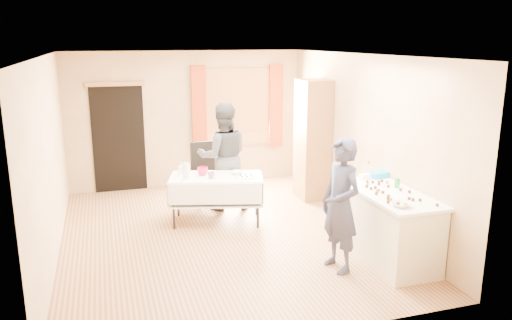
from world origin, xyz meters
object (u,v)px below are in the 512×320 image
object	(u,v)px
cabinet	(313,140)
counter	(388,226)
girl	(341,205)
party_table	(216,195)
woman	(223,157)
chair	(207,186)

from	to	relation	value
cabinet	counter	distance (m)	2.78
cabinet	girl	distance (m)	2.93
party_table	woman	size ratio (longest dim) A/B	0.87
chair	woman	size ratio (longest dim) A/B	0.60
girl	counter	bearing A→B (deg)	84.79
chair	girl	world-z (taller)	girl
girl	woman	world-z (taller)	woman
party_table	girl	size ratio (longest dim) A/B	0.94
chair	counter	bearing A→B (deg)	-62.66
counter	chair	size ratio (longest dim) A/B	1.43
girl	woman	size ratio (longest dim) A/B	0.93
cabinet	party_table	bearing A→B (deg)	-159.17
cabinet	chair	size ratio (longest dim) A/B	1.96
cabinet	girl	size ratio (longest dim) A/B	1.27
cabinet	chair	distance (m)	2.05
chair	woman	xyz separation A→B (m)	(0.24, -0.28, 0.58)
party_table	chair	xyz separation A→B (m)	(0.03, 0.89, -0.12)
party_table	girl	bearing A→B (deg)	-47.02
cabinet	chair	bearing A→B (deg)	175.26
chair	cabinet	bearing A→B (deg)	-9.52
cabinet	party_table	size ratio (longest dim) A/B	1.35
party_table	counter	bearing A→B (deg)	-32.10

